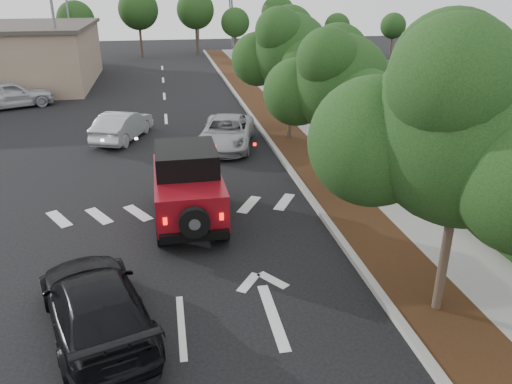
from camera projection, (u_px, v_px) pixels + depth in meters
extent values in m
plane|color=black|center=(181.00, 326.00, 10.63)|extent=(120.00, 120.00, 0.00)
cube|color=#9E9B93|center=(273.00, 146.00, 22.26)|extent=(0.20, 70.00, 0.15)
cube|color=black|center=(294.00, 145.00, 22.44)|extent=(1.80, 70.00, 0.12)
cube|color=gray|center=(335.00, 142.00, 22.76)|extent=(2.00, 70.00, 0.12)
cube|color=black|center=(364.00, 134.00, 22.86)|extent=(0.80, 70.00, 0.80)
cylinder|color=black|center=(160.00, 193.00, 16.28)|extent=(0.31, 0.87, 0.87)
cylinder|color=black|center=(212.00, 189.00, 16.58)|extent=(0.31, 0.87, 0.87)
cylinder|color=black|center=(162.00, 231.00, 13.81)|extent=(0.31, 0.87, 0.87)
cylinder|color=black|center=(223.00, 225.00, 14.11)|extent=(0.31, 0.87, 0.87)
cube|color=maroon|center=(188.00, 190.00, 14.96)|extent=(1.99, 4.03, 1.08)
cube|color=black|center=(186.00, 159.00, 14.91)|extent=(1.82, 2.22, 0.69)
cube|color=maroon|center=(185.00, 175.00, 16.37)|extent=(1.73, 1.14, 0.89)
cube|color=black|center=(195.00, 237.00, 13.25)|extent=(1.86, 0.21, 0.24)
cylinder|color=black|center=(194.00, 223.00, 12.93)|extent=(0.83, 0.25, 0.82)
cube|color=#FF190C|center=(165.00, 221.00, 12.99)|extent=(0.11, 0.04, 0.20)
cube|color=#FF190C|center=(222.00, 217.00, 13.26)|extent=(0.11, 0.04, 0.20)
imported|color=#A4A6AB|center=(226.00, 132.00, 22.13)|extent=(3.26, 5.14, 1.32)
imported|color=black|center=(95.00, 305.00, 10.24)|extent=(3.14, 4.93, 1.33)
imported|color=#A3A5AA|center=(122.00, 126.00, 23.14)|extent=(2.76, 4.30, 1.34)
imported|color=#B5B7BD|center=(10.00, 94.00, 29.07)|extent=(5.05, 3.61, 1.60)
cylinder|color=brown|center=(452.00, 210.00, 15.22)|extent=(0.53, 0.53, 0.51)
sphere|color=black|center=(455.00, 196.00, 15.04)|extent=(0.63, 0.63, 0.63)
imported|color=black|center=(455.00, 194.00, 15.01)|extent=(0.56, 0.49, 0.60)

